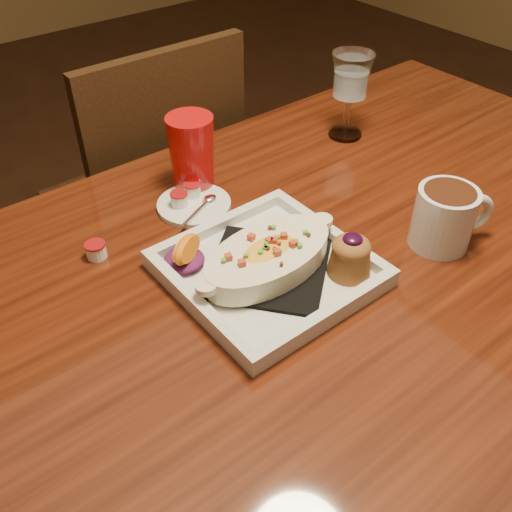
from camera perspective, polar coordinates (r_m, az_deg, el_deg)
floor at (r=1.55m, az=4.94°, el=-21.11°), size 7.00×7.00×0.00m
table at (r=1.02m, az=6.97°, el=-3.22°), size 1.50×0.90×0.75m
chair_far at (r=1.52m, az=-10.22°, el=5.64°), size 0.42×0.42×0.93m
plate at (r=0.88m, az=1.82°, el=-0.60°), size 0.29×0.29×0.08m
coffee_mug at (r=0.98m, az=18.48°, el=3.87°), size 0.13×0.10×0.10m
goblet at (r=1.23m, az=9.47°, el=16.94°), size 0.09×0.09×0.18m
saucer at (r=1.04m, az=-6.38°, el=5.28°), size 0.13×0.13×0.09m
creamer_loose at (r=0.96m, az=-15.71°, el=0.57°), size 0.03×0.03×0.03m
red_tumbler at (r=1.07m, az=-6.43°, el=10.15°), size 0.09×0.09×0.14m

